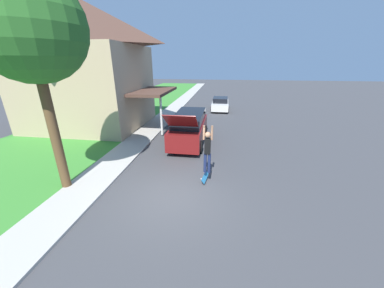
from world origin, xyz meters
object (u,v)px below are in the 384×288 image
suv_parked (189,127)px  car_down_street (220,104)px  skateboarder (208,149)px  lawn_tree_near (29,28)px  skateboard (205,177)px

suv_parked → car_down_street: size_ratio=1.41×
skateboarder → lawn_tree_near: bearing=-168.2°
lawn_tree_near → car_down_street: size_ratio=1.90×
car_down_street → skateboarder: (-0.23, -15.32, 0.93)m
skateboard → suv_parked: bearing=106.9°
suv_parked → car_down_street: (1.76, 10.51, -0.36)m
suv_parked → skateboarder: skateboarder is taller
skateboard → car_down_street: bearing=88.8°
skateboard → lawn_tree_near: bearing=-167.4°
skateboarder → car_down_street: bearing=89.1°
car_down_street → skateboarder: bearing=-90.9°
lawn_tree_near → skateboarder: size_ratio=3.73×
car_down_street → skateboarder: size_ratio=1.96×
lawn_tree_near → car_down_street: lawn_tree_near is taller
lawn_tree_near → skateboard: 8.18m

